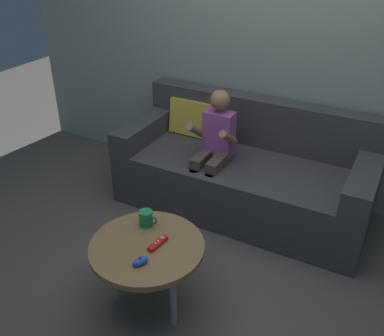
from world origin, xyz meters
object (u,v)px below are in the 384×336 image
coffee_table (147,250)px  person_seated_on_couch (214,147)px  nunchuk_blue (140,261)px  game_remote_red_near_edge (158,243)px  couch (244,172)px  coffee_mug (146,218)px

coffee_table → person_seated_on_couch: bearing=95.9°
person_seated_on_couch → nunchuk_blue: (0.17, -1.21, -0.08)m
person_seated_on_couch → game_remote_red_near_edge: 1.05m
coffee_table → nunchuk_blue: bearing=-68.5°
couch → coffee_mug: (-0.17, -1.09, 0.21)m
coffee_table → game_remote_red_near_edge: size_ratio=4.44×
nunchuk_blue → coffee_mug: bearing=118.1°
couch → coffee_table: 1.24m
couch → nunchuk_blue: bearing=-90.6°
game_remote_red_near_edge → coffee_mug: 0.20m
couch → coffee_table: couch is taller
person_seated_on_couch → coffee_table: (0.11, -1.06, -0.14)m
couch → person_seated_on_couch: size_ratio=1.99×
game_remote_red_near_edge → nunchuk_blue: 0.17m
couch → nunchuk_blue: (-0.01, -1.38, 0.18)m
person_seated_on_couch → coffee_table: bearing=-84.1°
game_remote_red_near_edge → nunchuk_blue: (0.00, -0.17, 0.01)m
person_seated_on_couch → nunchuk_blue: bearing=-82.1°
coffee_mug → person_seated_on_couch: bearing=90.7°
couch → game_remote_red_near_edge: bearing=-90.8°
couch → nunchuk_blue: size_ratio=18.97×
person_seated_on_couch → game_remote_red_near_edge: (0.17, -1.04, -0.09)m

